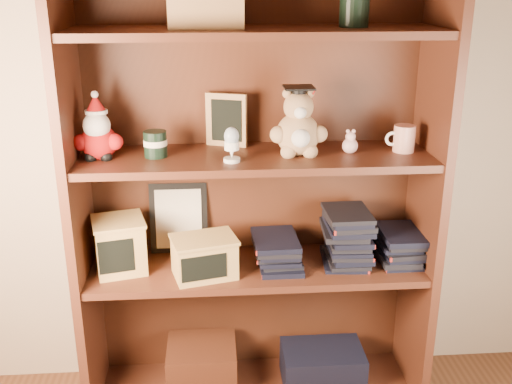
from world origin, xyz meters
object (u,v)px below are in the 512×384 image
(grad_teddy_bear, at_px, (298,128))
(teacher_mug, at_px, (404,139))
(treats_box, at_px, (120,245))
(bookcase, at_px, (254,198))

(grad_teddy_bear, distance_m, teacher_mug, 0.35)
(teacher_mug, xyz_separation_m, treats_box, (-0.95, -0.00, -0.35))
(grad_teddy_bear, relative_size, treats_box, 1.11)
(bookcase, bearing_deg, treats_box, -173.62)
(grad_teddy_bear, bearing_deg, treats_box, 179.42)
(bookcase, relative_size, treats_box, 7.84)
(bookcase, distance_m, teacher_mug, 0.54)
(teacher_mug, bearing_deg, treats_box, -179.95)
(grad_teddy_bear, bearing_deg, teacher_mug, 1.12)
(bookcase, relative_size, teacher_mug, 16.04)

